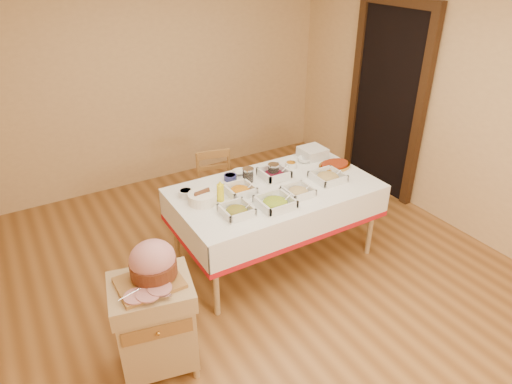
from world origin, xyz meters
TOP-DOWN VIEW (x-y plane):
  - room_shell at (0.00, 0.00)m, footprint 5.00×5.00m
  - doorway at (2.20, 0.90)m, footprint 0.09×1.10m
  - dining_table at (0.30, 0.30)m, footprint 1.82×1.02m
  - butcher_cart at (-1.11, -0.38)m, footprint 0.61×0.54m
  - dining_chair at (0.07, 1.04)m, footprint 0.45×0.44m
  - ham_on_board at (-1.06, -0.35)m, footprint 0.43×0.41m
  - serving_dish_a at (-0.21, 0.08)m, footprint 0.24×0.24m
  - serving_dish_b at (0.12, 0.02)m, footprint 0.28×0.28m
  - serving_dish_c at (0.40, 0.09)m, footprint 0.23×0.23m
  - serving_dish_d at (0.79, 0.17)m, footprint 0.27×0.27m
  - serving_dish_e at (-0.02, 0.36)m, footprint 0.24×0.23m
  - serving_dish_f at (0.40, 0.48)m, footprint 0.26×0.25m
  - small_bowl_left at (-0.45, 0.56)m, footprint 0.13×0.13m
  - small_bowl_mid at (0.02, 0.64)m, footprint 0.12×0.12m
  - small_bowl_right at (0.65, 0.57)m, footprint 0.11×0.11m
  - bowl_white_imported at (0.16, 0.70)m, footprint 0.15×0.15m
  - bowl_small_imported at (0.84, 0.61)m, footprint 0.18×0.18m
  - preserve_jar_left at (0.15, 0.53)m, footprint 0.10×0.10m
  - preserve_jar_right at (0.39, 0.48)m, footprint 0.11×0.11m
  - mustard_bottle at (-0.23, 0.34)m, footprint 0.06×0.06m
  - bread_basket at (-0.37, 0.39)m, footprint 0.24×0.24m
  - plate_stack at (0.98, 0.65)m, footprint 0.24×0.24m
  - brass_platter at (1.02, 0.35)m, footprint 0.34×0.25m

SIDE VIEW (x-z plane):
  - butcher_cart at x=-1.11m, z-range 0.05..0.81m
  - dining_chair at x=0.07m, z-range 0.01..0.85m
  - dining_table at x=0.30m, z-range 0.22..0.98m
  - bowl_white_imported at x=0.16m, z-range 0.76..0.79m
  - brass_platter at x=1.02m, z-range 0.76..0.80m
  - bowl_small_imported at x=0.84m, z-range 0.76..0.80m
  - small_bowl_mid at x=0.02m, z-range 0.76..0.81m
  - serving_dish_c at x=0.40m, z-range 0.74..0.84m
  - small_bowl_right at x=0.65m, z-range 0.76..0.82m
  - small_bowl_left at x=-0.45m, z-range 0.76..0.82m
  - serving_dish_d at x=0.79m, z-range 0.74..0.84m
  - serving_dish_a at x=-0.21m, z-range 0.74..0.85m
  - serving_dish_e at x=-0.02m, z-range 0.74..0.85m
  - serving_dish_b at x=0.12m, z-range 0.74..0.85m
  - serving_dish_f at x=0.40m, z-range 0.74..0.86m
  - bread_basket at x=-0.37m, z-range 0.75..0.86m
  - plate_stack at x=0.98m, z-range 0.76..0.86m
  - preserve_jar_left at x=0.15m, z-range 0.75..0.89m
  - preserve_jar_right at x=0.39m, z-range 0.75..0.89m
  - mustard_bottle at x=-0.23m, z-range 0.75..0.94m
  - ham_on_board at x=-1.06m, z-range 0.73..1.02m
  - doorway at x=2.20m, z-range 0.01..2.21m
  - room_shell at x=0.00m, z-range -1.20..3.80m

